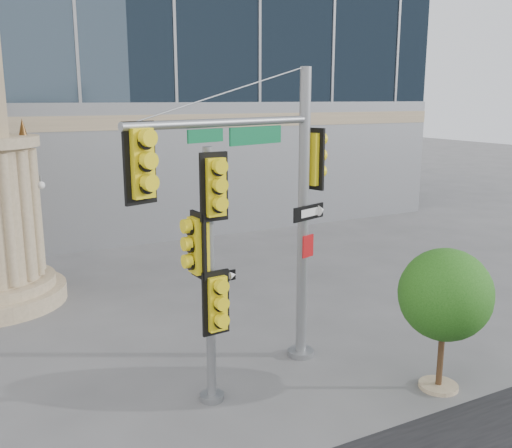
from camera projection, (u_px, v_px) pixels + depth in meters
name	position (u px, v px, depth m)	size (l,w,h in m)	color
ground	(318.00, 386.00, 12.52)	(120.00, 120.00, 0.00)	#545456
main_signal_pole	(267.00, 190.00, 12.24)	(5.15, 2.09, 6.87)	slate
secondary_signal_pole	(210.00, 259.00, 11.17)	(0.93, 0.69, 5.28)	slate
street_tree	(446.00, 298.00, 12.03)	(2.01, 1.97, 3.13)	#9B8869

